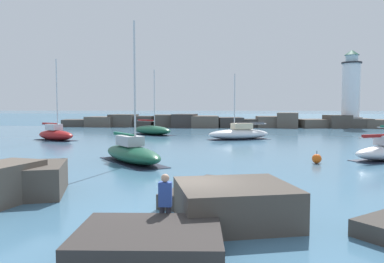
{
  "coord_description": "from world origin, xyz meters",
  "views": [
    {
      "loc": [
        1.04,
        -12.06,
        3.6
      ],
      "look_at": [
        -1.45,
        22.03,
        1.3
      ],
      "focal_mm": 35.0,
      "sensor_mm": 36.0,
      "label": 1
    }
  ],
  "objects_px": {
    "sailboat_moored_1": "(132,153)",
    "person_on_rocks": "(165,201)",
    "sailboat_moored_2": "(239,133)",
    "sailboat_moored_4": "(152,130)",
    "sailboat_moored_5": "(55,134)",
    "mooring_buoy_orange_near": "(317,159)",
    "lighthouse": "(351,94)"
  },
  "relations": [
    {
      "from": "sailboat_moored_4",
      "to": "lighthouse",
      "type": "bearing_deg",
      "value": 30.49
    },
    {
      "from": "lighthouse",
      "to": "mooring_buoy_orange_near",
      "type": "height_order",
      "value": "lighthouse"
    },
    {
      "from": "sailboat_moored_5",
      "to": "lighthouse",
      "type": "bearing_deg",
      "value": 33.81
    },
    {
      "from": "mooring_buoy_orange_near",
      "to": "sailboat_moored_5",
      "type": "bearing_deg",
      "value": 148.33
    },
    {
      "from": "sailboat_moored_4",
      "to": "mooring_buoy_orange_near",
      "type": "height_order",
      "value": "sailboat_moored_4"
    },
    {
      "from": "sailboat_moored_5",
      "to": "sailboat_moored_4",
      "type": "bearing_deg",
      "value": 43.47
    },
    {
      "from": "lighthouse",
      "to": "person_on_rocks",
      "type": "bearing_deg",
      "value": -113.22
    },
    {
      "from": "sailboat_moored_1",
      "to": "person_on_rocks",
      "type": "height_order",
      "value": "sailboat_moored_1"
    },
    {
      "from": "sailboat_moored_1",
      "to": "mooring_buoy_orange_near",
      "type": "height_order",
      "value": "sailboat_moored_1"
    },
    {
      "from": "sailboat_moored_2",
      "to": "mooring_buoy_orange_near",
      "type": "distance_m",
      "value": 17.57
    },
    {
      "from": "person_on_rocks",
      "to": "sailboat_moored_5",
      "type": "bearing_deg",
      "value": 119.24
    },
    {
      "from": "lighthouse",
      "to": "mooring_buoy_orange_near",
      "type": "relative_size",
      "value": 16.43
    },
    {
      "from": "sailboat_moored_1",
      "to": "sailboat_moored_2",
      "type": "xyz_separation_m",
      "value": [
        7.76,
        17.58,
        0.01
      ]
    },
    {
      "from": "sailboat_moored_2",
      "to": "sailboat_moored_4",
      "type": "distance_m",
      "value": 12.19
    },
    {
      "from": "sailboat_moored_4",
      "to": "person_on_rocks",
      "type": "xyz_separation_m",
      "value": [
        7.05,
        -36.88,
        0.39
      ]
    },
    {
      "from": "lighthouse",
      "to": "sailboat_moored_1",
      "type": "xyz_separation_m",
      "value": [
        -27.67,
        -41.44,
        -4.99
      ]
    },
    {
      "from": "mooring_buoy_orange_near",
      "to": "sailboat_moored_4",
      "type": "bearing_deg",
      "value": 122.61
    },
    {
      "from": "mooring_buoy_orange_near",
      "to": "sailboat_moored_1",
      "type": "bearing_deg",
      "value": -177.72
    },
    {
      "from": "lighthouse",
      "to": "sailboat_moored_1",
      "type": "distance_m",
      "value": 50.07
    },
    {
      "from": "sailboat_moored_5",
      "to": "person_on_rocks",
      "type": "distance_m",
      "value": 32.61
    },
    {
      "from": "sailboat_moored_5",
      "to": "mooring_buoy_orange_near",
      "type": "xyz_separation_m",
      "value": [
        23.57,
        -14.54,
        -0.35
      ]
    },
    {
      "from": "sailboat_moored_2",
      "to": "person_on_rocks",
      "type": "distance_m",
      "value": 31.24
    },
    {
      "from": "lighthouse",
      "to": "sailboat_moored_2",
      "type": "relative_size",
      "value": 1.76
    },
    {
      "from": "person_on_rocks",
      "to": "sailboat_moored_4",
      "type": "bearing_deg",
      "value": 100.82
    },
    {
      "from": "sailboat_moored_5",
      "to": "mooring_buoy_orange_near",
      "type": "height_order",
      "value": "sailboat_moored_5"
    },
    {
      "from": "sailboat_moored_5",
      "to": "sailboat_moored_1",
      "type": "bearing_deg",
      "value": -51.8
    },
    {
      "from": "sailboat_moored_2",
      "to": "mooring_buoy_orange_near",
      "type": "relative_size",
      "value": 9.33
    },
    {
      "from": "sailboat_moored_1",
      "to": "mooring_buoy_orange_near",
      "type": "xyz_separation_m",
      "value": [
        11.76,
        0.47,
        -0.34
      ]
    },
    {
      "from": "lighthouse",
      "to": "person_on_rocks",
      "type": "xyz_separation_m",
      "value": [
        -23.55,
        -54.89,
        -4.64
      ]
    },
    {
      "from": "mooring_buoy_orange_near",
      "to": "person_on_rocks",
      "type": "bearing_deg",
      "value": -118.75
    },
    {
      "from": "lighthouse",
      "to": "mooring_buoy_orange_near",
      "type": "bearing_deg",
      "value": -111.22
    },
    {
      "from": "sailboat_moored_1",
      "to": "person_on_rocks",
      "type": "distance_m",
      "value": 14.07
    }
  ]
}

